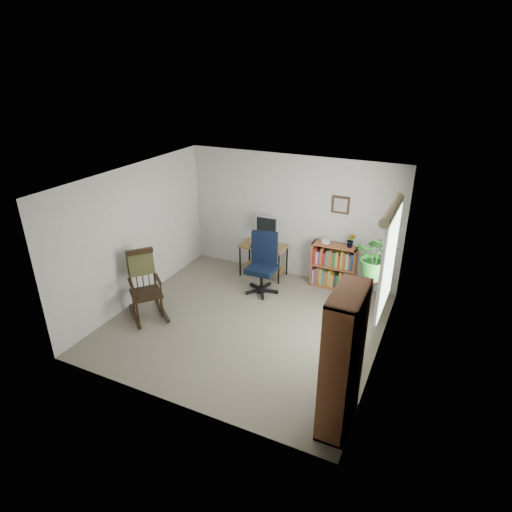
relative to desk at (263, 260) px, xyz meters
The scene contains 18 objects.
floor 1.79m from the desk, 75.27° to the right, with size 4.20×4.00×0.00m, color gray.
ceiling 2.72m from the desk, 75.27° to the right, with size 4.20×4.00×0.00m, color silver.
wall_back 1.03m from the desk, 33.86° to the left, with size 4.20×0.00×2.40m, color #B9BAB5.
wall_front 3.83m from the desk, 83.11° to the right, with size 4.20×0.00×2.40m, color #B9BAB5.
wall_left 2.53m from the desk, 134.20° to the right, with size 0.00×4.00×2.40m, color #B9BAB5.
wall_right 3.19m from the desk, 33.72° to the right, with size 0.00×4.00×2.40m, color #B9BAB5.
window 3.07m from the desk, 29.18° to the right, with size 0.12×1.20×1.50m, color white, non-canonical shape.
desk is the anchor object (origin of this frame).
monitor 0.62m from the desk, 90.00° to the left, with size 0.46×0.16×0.56m, color silver, non-canonical shape.
keyboard 0.36m from the desk, 90.00° to the right, with size 0.40×0.15×0.03m, color black.
office_chair 0.74m from the desk, 68.70° to the right, with size 0.62×0.62×1.14m, color black, non-canonical shape.
rocking_chair 2.48m from the desk, 117.82° to the right, with size 0.60×1.00×1.16m, color black, non-canonical shape.
low_bookshelf 1.39m from the desk, ahead, with size 0.82×0.27×0.87m, color brown, non-canonical shape.
tall_bookshelf 3.95m from the desk, 52.79° to the right, with size 0.33×0.78×1.78m, color brown, non-canonical shape.
plant_stand 2.35m from the desk, 16.92° to the right, with size 0.23×0.23×0.83m, color black, non-canonical shape.
spider_plant 2.63m from the desk, 16.92° to the right, with size 1.69×1.88×1.46m, color #246523.
potted_plant_small 1.77m from the desk, ahead, with size 0.13×0.24×0.11m, color #246523.
framed_picture 1.89m from the desk, 11.08° to the left, with size 0.32×0.04×0.32m, color black, non-canonical shape.
Camera 1 is at (2.68, -5.29, 3.94)m, focal length 30.00 mm.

